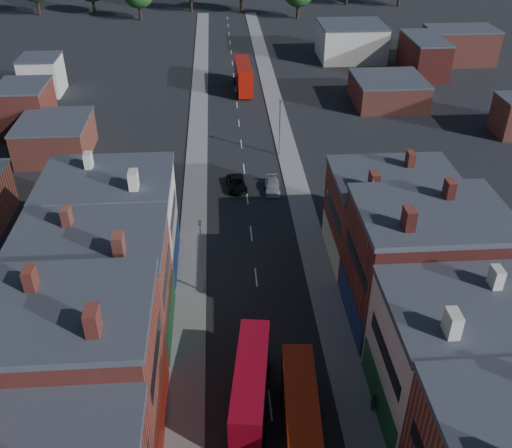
{
  "coord_description": "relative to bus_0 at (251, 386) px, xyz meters",
  "views": [
    {
      "loc": [
        -3.1,
        -13.29,
        35.36
      ],
      "look_at": [
        0.0,
        32.1,
        6.31
      ],
      "focal_mm": 40.0,
      "sensor_mm": 36.0,
      "label": 1
    }
  ],
  "objects": [
    {
      "name": "pavement_west",
      "position": [
        -5.0,
        34.04,
        -2.29
      ],
      "size": [
        3.0,
        200.0,
        0.12
      ],
      "primitive_type": "cube",
      "color": "gray",
      "rests_on": "ground"
    },
    {
      "name": "pavement_east",
      "position": [
        8.0,
        34.04,
        -2.29
      ],
      "size": [
        3.0,
        200.0,
        0.12
      ],
      "primitive_type": "cube",
      "color": "gray",
      "rests_on": "ground"
    },
    {
      "name": "lamp_post_2",
      "position": [
        -3.7,
        14.04,
        2.35
      ],
      "size": [
        0.25,
        0.7,
        8.12
      ],
      "color": "slate",
      "rests_on": "ground"
    },
    {
      "name": "lamp_post_3",
      "position": [
        6.7,
        44.04,
        2.35
      ],
      "size": [
        0.25,
        0.7,
        8.12
      ],
      "color": "slate",
      "rests_on": "ground"
    },
    {
      "name": "bus_0",
      "position": [
        0.0,
        0.0,
        0.0
      ],
      "size": [
        3.66,
        10.31,
        4.36
      ],
      "rotation": [
        0.0,
        0.0,
        -0.14
      ],
      "color": "#A8091E",
      "rests_on": "ground"
    },
    {
      "name": "bus_1",
      "position": [
        3.35,
        -2.99,
        -0.0
      ],
      "size": [
        3.05,
        10.2,
        4.35
      ],
      "rotation": [
        0.0,
        0.0,
        -0.07
      ],
      "color": "#A12409",
      "rests_on": "ground"
    },
    {
      "name": "bus_2",
      "position": [
        3.0,
        71.56,
        0.31
      ],
      "size": [
        3.15,
        11.48,
        4.92
      ],
      "rotation": [
        0.0,
        0.0,
        0.03
      ],
      "color": "#A01007",
      "rests_on": "ground"
    },
    {
      "name": "car_2",
      "position": [
        0.3,
        34.64,
        -1.68
      ],
      "size": [
        2.72,
        5.06,
        1.35
      ],
      "primitive_type": "imported",
      "rotation": [
        0.0,
        0.0,
        0.1
      ],
      "color": "black",
      "rests_on": "ground"
    },
    {
      "name": "car_3",
      "position": [
        4.78,
        33.8,
        -1.71
      ],
      "size": [
        1.99,
        4.52,
        1.29
      ],
      "primitive_type": "imported",
      "rotation": [
        0.0,
        0.0,
        -0.04
      ],
      "color": "silver",
      "rests_on": "ground"
    },
    {
      "name": "ped_3",
      "position": [
        9.2,
        -0.91,
        -1.43
      ],
      "size": [
        0.56,
        0.99,
        1.59
      ],
      "primitive_type": "imported",
      "rotation": [
        0.0,
        0.0,
        1.42
      ],
      "color": "#57514A",
      "rests_on": "pavement_east"
    }
  ]
}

